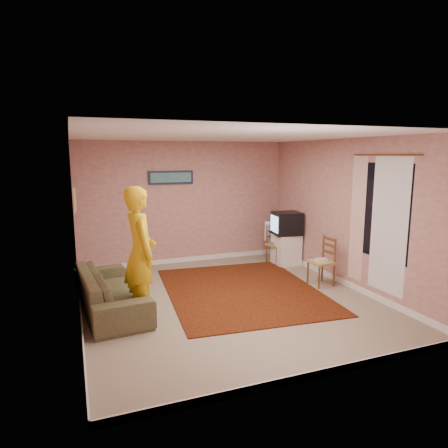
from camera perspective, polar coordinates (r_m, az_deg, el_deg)
name	(u,v)px	position (r m, az deg, el deg)	size (l,w,h in m)	color
ground	(228,300)	(6.59, 0.50, -10.75)	(5.00, 5.00, 0.00)	gray
wall_back	(185,203)	(8.60, -5.61, 3.02)	(4.50, 0.02, 2.60)	tan
wall_front	(320,259)	(4.08, 13.57, -4.94)	(4.50, 0.02, 2.60)	tan
wall_left	(75,230)	(5.83, -20.54, -0.87)	(0.02, 5.00, 2.60)	tan
wall_right	(346,213)	(7.37, 17.03, 1.48)	(0.02, 5.00, 2.60)	tan
ceiling	(228,136)	(6.17, 0.54, 12.46)	(4.50, 5.00, 0.02)	white
baseboard_back	(186,259)	(8.83, -5.45, -5.06)	(4.50, 0.02, 0.10)	silver
baseboard_front	(315,375)	(4.56, 12.81, -20.27)	(4.50, 0.02, 0.10)	silver
baseboard_left	(81,317)	(6.17, -19.72, -12.34)	(0.02, 5.00, 0.10)	silver
baseboard_right	(342,281)	(7.64, 16.49, -7.84)	(0.02, 5.00, 0.10)	silver
window	(383,212)	(6.67, 21.80, 1.66)	(0.01, 1.10, 1.50)	black
curtain_sheer	(389,226)	(6.58, 22.48, -0.26)	(0.01, 0.75, 2.10)	silver
curtain_floral	(357,219)	(7.09, 18.52, 0.67)	(0.01, 0.35, 2.10)	white
curtain_rod	(385,155)	(6.58, 22.00, 9.16)	(0.02, 0.02, 1.40)	brown
picture_back	(171,177)	(8.45, -7.58, 6.60)	(0.95, 0.04, 0.28)	#141A38
picture_left	(75,200)	(7.38, -20.56, 3.25)	(0.04, 0.38, 0.42)	#C7B889
area_rug	(242,290)	(7.01, 2.57, -9.41)	(2.51, 3.14, 0.02)	black
tv_cabinet	(286,249)	(8.64, 8.86, -3.60)	(0.51, 0.46, 0.65)	white
crt_tv	(287,223)	(8.52, 8.93, 0.09)	(0.62, 0.56, 0.48)	black
chair_a	(277,240)	(8.66, 7.61, -2.24)	(0.47, 0.46, 0.46)	tan
dvd_player	(277,242)	(8.67, 7.60, -2.58)	(0.36, 0.26, 0.06)	#A9A9AE
blue_throw	(273,231)	(8.79, 7.05, -0.94)	(0.40, 0.05, 0.42)	#99D1FB
chair_b	(321,256)	(7.35, 13.75, -4.50)	(0.39, 0.41, 0.47)	tan
game_console	(321,260)	(7.37, 13.73, -4.99)	(0.20, 0.15, 0.04)	silver
sofa	(111,290)	(6.33, -15.90, -9.10)	(2.08, 0.81, 0.61)	brown
person	(140,253)	(5.79, -11.86, -4.05)	(0.69, 0.45, 1.90)	yellow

